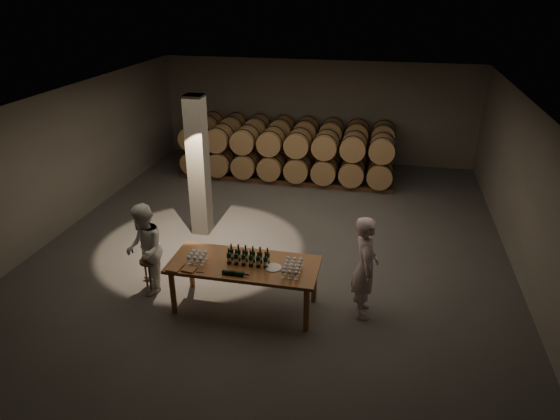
% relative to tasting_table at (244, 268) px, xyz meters
% --- Properties ---
extents(room, '(12.00, 12.00, 12.00)m').
position_rel_tasting_table_xyz_m(room, '(-1.80, 2.70, 0.80)').
color(room, '#4E4C49').
rests_on(room, ground).
extents(tasting_table, '(2.60, 1.10, 0.90)m').
position_rel_tasting_table_xyz_m(tasting_table, '(0.00, 0.00, 0.00)').
color(tasting_table, brown).
rests_on(tasting_table, ground).
extents(barrel_stack_back, '(6.26, 0.95, 1.57)m').
position_rel_tasting_table_xyz_m(barrel_stack_back, '(-0.57, 7.70, 0.03)').
color(barrel_stack_back, brown).
rests_on(barrel_stack_back, ground).
extents(barrel_stack_front, '(6.26, 0.95, 1.57)m').
position_rel_tasting_table_xyz_m(barrel_stack_front, '(-0.57, 6.30, 0.03)').
color(barrel_stack_front, brown).
rests_on(barrel_stack_front, ground).
extents(bottle_cluster, '(0.73, 0.23, 0.31)m').
position_rel_tasting_table_xyz_m(bottle_cluster, '(0.08, 0.01, 0.21)').
color(bottle_cluster, black).
rests_on(bottle_cluster, tasting_table).
extents(lying_bottles, '(0.46, 0.08, 0.08)m').
position_rel_tasting_table_xyz_m(lying_bottles, '(-0.06, -0.41, 0.14)').
color(lying_bottles, black).
rests_on(lying_bottles, tasting_table).
extents(glass_cluster_left, '(0.30, 0.30, 0.17)m').
position_rel_tasting_table_xyz_m(glass_cluster_left, '(-0.81, -0.11, 0.22)').
color(glass_cluster_left, silver).
rests_on(glass_cluster_left, tasting_table).
extents(glass_cluster_right, '(0.30, 0.52, 0.16)m').
position_rel_tasting_table_xyz_m(glass_cluster_right, '(0.87, -0.10, 0.22)').
color(glass_cluster_right, silver).
rests_on(glass_cluster_right, tasting_table).
extents(plate, '(0.29, 0.29, 0.02)m').
position_rel_tasting_table_xyz_m(plate, '(0.53, -0.05, 0.11)').
color(plate, silver).
rests_on(plate, tasting_table).
extents(notebook_near, '(0.24, 0.20, 0.03)m').
position_rel_tasting_table_xyz_m(notebook_near, '(-0.85, -0.42, 0.12)').
color(notebook_near, '#925D35').
rests_on(notebook_near, tasting_table).
extents(notebook_corner, '(0.25, 0.30, 0.02)m').
position_rel_tasting_table_xyz_m(notebook_corner, '(-1.10, -0.40, 0.12)').
color(notebook_corner, '#925D35').
rests_on(notebook_corner, tasting_table).
extents(pen, '(0.14, 0.02, 0.01)m').
position_rel_tasting_table_xyz_m(pen, '(-0.64, -0.45, 0.11)').
color(pen, black).
rests_on(pen, tasting_table).
extents(stool, '(0.37, 0.37, 0.62)m').
position_rel_tasting_table_xyz_m(stool, '(-1.90, 0.19, -0.29)').
color(stool, brown).
rests_on(stool, ground).
extents(person_man, '(0.52, 0.73, 1.87)m').
position_rel_tasting_table_xyz_m(person_man, '(2.07, 0.26, 0.14)').
color(person_man, beige).
rests_on(person_man, ground).
extents(person_woman, '(0.98, 1.06, 1.76)m').
position_rel_tasting_table_xyz_m(person_woman, '(-1.93, 0.12, 0.08)').
color(person_woman, white).
rests_on(person_woman, ground).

